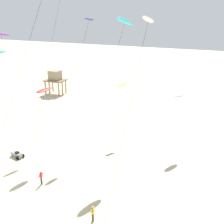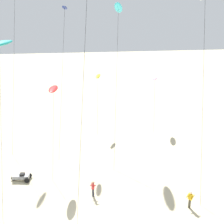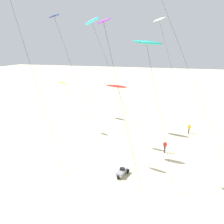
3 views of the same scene
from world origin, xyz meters
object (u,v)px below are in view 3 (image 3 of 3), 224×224
kite_yellow (63,83)px  kite_flyer_nearest (189,129)px  kite_pink (89,80)px  kite_cyan (92,22)px  kite_red (116,87)px  kite_navy (56,20)px  kite_white (160,22)px  kite_purple (104,25)px  kite_flyer_middle (165,147)px  beach_buggy (122,172)px  kite_teal (147,43)px

kite_yellow → kite_flyer_nearest: (5.25, -19.64, -7.30)m
kite_yellow → kite_pink: size_ratio=1.07×
kite_cyan → kite_red: bearing=-142.8°
kite_pink → kite_cyan: size_ratio=0.44×
kite_yellow → kite_navy: (-4.36, -1.98, 8.74)m
kite_red → kite_white: bearing=-12.7°
kite_yellow → kite_cyan: (2.02, -4.34, 9.11)m
kite_purple → kite_navy: 11.67m
kite_red → kite_pink: kite_red is taller
kite_purple → kite_red: (5.50, 0.45, -6.30)m
kite_flyer_middle → beach_buggy: 8.15m
kite_pink → kite_navy: (-12.96, -1.26, 9.32)m
kite_cyan → beach_buggy: bearing=-146.5°
kite_navy → kite_flyer_middle: bearing=-84.6°
kite_white → beach_buggy: kite_white is taller
kite_white → kite_flyer_middle: (-10.96, -2.71, -16.75)m
kite_cyan → kite_navy: 6.82m
kite_red → kite_yellow: size_ratio=1.10×
kite_pink → beach_buggy: 23.09m
kite_purple → kite_cyan: 15.30m
kite_navy → kite_teal: (-5.53, -12.49, -2.90)m
kite_teal → kite_flyer_middle: bearing=-15.7°
kite_white → kite_red: bearing=167.3°
beach_buggy → kite_cyan: bearing=33.5°
kite_teal → kite_purple: bearing=116.8°
kite_navy → kite_flyer_nearest: (9.61, -17.66, -16.04)m
kite_yellow → kite_teal: (-9.89, -14.47, 5.84)m
kite_yellow → kite_flyer_middle: 18.21m
kite_flyer_middle → beach_buggy: kite_flyer_middle is taller
kite_white → kite_teal: kite_white is taller
kite_navy → beach_buggy: kite_navy is taller
kite_yellow → kite_pink: 8.65m
kite_yellow → kite_flyer_middle: (-2.99, -16.42, -7.30)m
kite_red → kite_yellow: 12.24m
kite_yellow → kite_teal: bearing=-124.3°
kite_pink → kite_cyan: bearing=-151.1°
kite_pink → kite_flyer_nearest: (-3.35, -18.92, -6.72)m
kite_purple → beach_buggy: size_ratio=7.63×
kite_purple → kite_flyer_nearest: (16.89, -8.65, -14.62)m
kite_red → kite_white: (14.12, -3.17, 8.43)m
kite_pink → kite_white: size_ratio=0.43×
kite_cyan → beach_buggy: size_ratio=8.54×
kite_red → kite_navy: bearing=78.2°
kite_navy → kite_flyer_middle: size_ratio=10.62×
kite_navy → beach_buggy: size_ratio=8.36×
kite_red → kite_cyan: bearing=37.2°
kite_purple → kite_white: (19.61, -2.72, 2.13)m
kite_flyer_middle → kite_teal: bearing=164.3°
kite_cyan → kite_white: size_ratio=0.98×
kite_pink → beach_buggy: bearing=-148.1°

